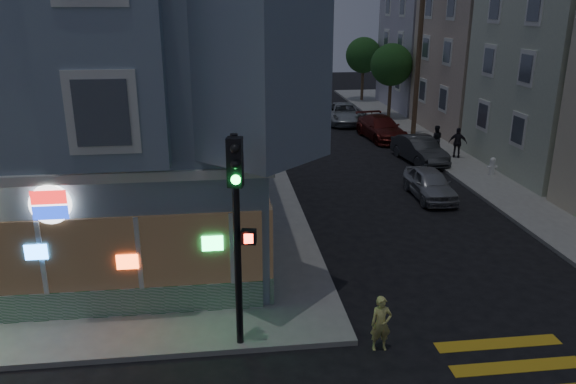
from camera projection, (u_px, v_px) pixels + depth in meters
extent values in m
cube|color=gray|center=(50.00, 77.00, 19.56)|extent=(14.00, 14.00, 11.00)
cube|color=silver|center=(56.00, 124.00, 20.08)|extent=(14.30, 14.30, 0.25)
cube|color=#196B33|center=(2.00, 309.00, 14.54)|extent=(13.60, 0.12, 0.80)
cylinder|color=white|center=(50.00, 204.00, 13.75)|extent=(1.00, 0.12, 1.00)
cube|color=tan|center=(525.00, 60.00, 36.03)|extent=(12.00, 8.60, 9.00)
cube|color=#A5A0B0|center=(467.00, 40.00, 44.26)|extent=(12.00, 8.60, 10.50)
cylinder|color=#4C3826|center=(418.00, 63.00, 34.21)|extent=(0.30, 0.30, 9.00)
cylinder|color=#4C3826|center=(390.00, 95.00, 40.80)|extent=(0.24, 0.24, 3.20)
sphere|color=#1A3F16|center=(391.00, 65.00, 40.10)|extent=(3.00, 3.00, 3.00)
cylinder|color=#4C3826|center=(362.00, 81.00, 48.33)|extent=(0.24, 0.24, 3.20)
sphere|color=#1A3F16|center=(363.00, 55.00, 47.63)|extent=(3.00, 3.00, 3.00)
imported|color=#E0DD72|center=(381.00, 324.00, 13.58)|extent=(0.53, 0.35, 1.42)
imported|color=black|center=(436.00, 139.00, 31.35)|extent=(0.86, 0.74, 1.52)
imported|color=black|center=(458.00, 143.00, 30.21)|extent=(1.04, 0.76, 1.63)
imported|color=#9DA0A4|center=(430.00, 184.00, 24.40)|extent=(1.59, 3.80, 1.29)
imported|color=#333538|center=(419.00, 150.00, 29.92)|extent=(2.02, 4.37, 1.39)
imported|color=#591814|center=(381.00, 128.00, 35.05)|extent=(2.49, 5.08, 1.42)
imported|color=#9FA6AA|center=(344.00, 113.00, 39.81)|extent=(2.65, 5.14, 1.39)
cylinder|color=black|center=(237.00, 244.00, 13.00)|extent=(0.17, 0.17, 5.24)
cube|color=black|center=(235.00, 162.00, 12.14)|extent=(0.39, 0.36, 1.10)
sphere|color=black|center=(235.00, 149.00, 11.87)|extent=(0.21, 0.21, 0.21)
sphere|color=black|center=(235.00, 164.00, 11.98)|extent=(0.21, 0.21, 0.21)
sphere|color=#19F23F|center=(236.00, 180.00, 12.09)|extent=(0.21, 0.21, 0.21)
cube|color=black|center=(249.00, 237.00, 12.77)|extent=(0.37, 0.27, 0.34)
cube|color=#FF2614|center=(249.00, 239.00, 12.66)|extent=(0.23, 0.02, 0.23)
cylinder|color=white|center=(492.00, 168.00, 27.34)|extent=(0.26, 0.26, 0.66)
sphere|color=white|center=(493.00, 160.00, 27.21)|extent=(0.29, 0.29, 0.29)
cylinder|color=white|center=(492.00, 167.00, 27.32)|extent=(0.49, 0.13, 0.13)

